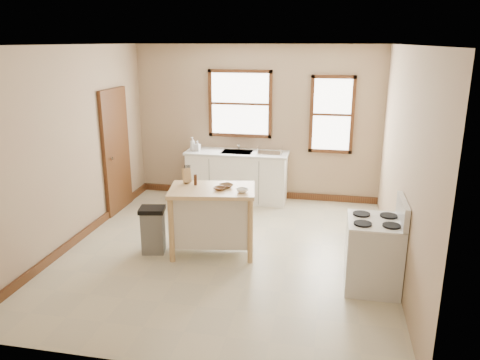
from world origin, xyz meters
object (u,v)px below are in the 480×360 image
soap_bottle_b (198,146)px  bowl_b (226,186)px  soap_bottle_a (193,144)px  bowl_a (219,188)px  trash_bin (153,230)px  pepper_grinder (195,180)px  knife_block (187,176)px  bowl_c (242,190)px  dish_rack (270,151)px  gas_stove (374,243)px  kitchen_island (213,221)px

soap_bottle_b → bowl_b: soap_bottle_b is taller
soap_bottle_a → soap_bottle_b: size_ratio=1.34×
soap_bottle_b → bowl_a: size_ratio=1.20×
trash_bin → pepper_grinder: bearing=15.3°
soap_bottle_a → knife_block: size_ratio=1.26×
soap_bottle_b → pepper_grinder: 2.16m
bowl_c → soap_bottle_a: bearing=121.0°
dish_rack → trash_bin: size_ratio=0.65×
soap_bottle_a → pepper_grinder: (0.67, -2.08, -0.03)m
bowl_b → gas_stove: size_ratio=0.16×
kitchen_island → pepper_grinder: bearing=149.0°
gas_stove → bowl_a: bearing=165.5°
knife_block → bowl_b: (0.59, -0.09, -0.08)m
pepper_grinder → trash_bin: bearing=-153.7°
pepper_grinder → kitchen_island: bearing=-21.3°
soap_bottle_a → dish_rack: bearing=21.0°
knife_block → bowl_b: 0.60m
soap_bottle_a → soap_bottle_b: 0.10m
soap_bottle_a → kitchen_island: (0.93, -2.19, -0.58)m
trash_bin → gas_stove: bearing=-18.7°
bowl_c → gas_stove: bearing=-15.9°
bowl_b → trash_bin: bearing=-165.6°
pepper_grinder → gas_stove: gas_stove is taller
bowl_c → gas_stove: gas_stove is taller
dish_rack → pepper_grinder: bearing=-118.7°
soap_bottle_b → gas_stove: 4.05m
soap_bottle_b → kitchen_island: (0.84, -2.18, -0.55)m
bowl_b → bowl_c: bowl_c is taller
kitchen_island → bowl_a: size_ratio=7.29×
gas_stove → soap_bottle_a: bearing=137.9°
kitchen_island → bowl_a: (0.11, -0.05, 0.49)m
knife_block → pepper_grinder: 0.17m
pepper_grinder → bowl_a: size_ratio=0.96×
soap_bottle_b → soap_bottle_a: bearing=-168.5°
soap_bottle_b → dish_rack: (1.33, 0.05, -0.04)m
gas_stove → pepper_grinder: bearing=164.3°
bowl_a → soap_bottle_b: bearing=113.1°
kitchen_island → knife_block: bearing=146.8°
dish_rack → bowl_b: bearing=-107.5°
soap_bottle_a → bowl_b: (1.11, -2.10, -0.09)m
soap_bottle_b → gas_stove: bearing=-31.4°
bowl_a → soap_bottle_a: bearing=115.1°
soap_bottle_a → trash_bin: 2.46m
pepper_grinder → bowl_c: size_ratio=0.98×
soap_bottle_a → knife_block: 2.07m
dish_rack → gas_stove: bearing=-69.2°
soap_bottle_b → bowl_c: (1.27, -2.27, -0.05)m
soap_bottle_a → dish_rack: size_ratio=0.59×
dish_rack → gas_stove: (1.62, -2.79, -0.41)m
trash_bin → gas_stove: size_ratio=0.59×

